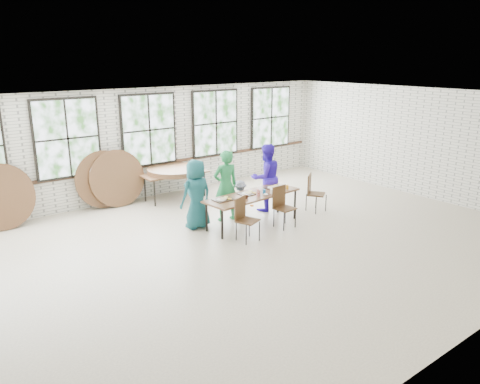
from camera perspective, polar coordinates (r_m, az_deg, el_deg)
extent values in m
plane|color=beige|center=(9.90, 1.43, -6.36)|extent=(12.00, 12.00, 0.00)
plane|color=white|center=(9.17, 1.56, 11.21)|extent=(12.00, 12.00, 0.00)
plane|color=silver|center=(13.14, -11.08, 5.85)|extent=(12.00, 0.00, 12.00)
plane|color=silver|center=(6.74, 26.58, -5.55)|extent=(12.00, 0.00, 12.00)
plane|color=silver|center=(13.94, 21.06, 5.65)|extent=(0.00, 9.00, 9.00)
cube|color=#422819|center=(13.23, -10.88, 3.28)|extent=(11.80, 0.05, 0.08)
cube|color=black|center=(12.21, -20.32, 6.15)|extent=(1.62, 0.05, 1.97)
cube|color=white|center=(12.18, -20.26, 6.13)|extent=(1.50, 0.01, 1.85)
cube|color=black|center=(13.03, -11.05, 7.43)|extent=(1.62, 0.05, 1.97)
cube|color=white|center=(13.00, -10.98, 7.42)|extent=(1.50, 0.01, 1.85)
cube|color=black|center=(14.14, -3.02, 8.39)|extent=(1.62, 0.05, 1.97)
cube|color=white|center=(14.12, -2.94, 8.37)|extent=(1.50, 0.01, 1.85)
cube|color=black|center=(15.49, 3.75, 9.06)|extent=(1.62, 0.05, 1.97)
cube|color=white|center=(15.47, 3.83, 9.05)|extent=(1.50, 0.01, 1.85)
cube|color=brown|center=(10.77, 1.53, -0.40)|extent=(2.46, 1.00, 0.04)
cylinder|color=black|center=(10.04, -2.18, -3.90)|extent=(0.05, 0.05, 0.70)
cylinder|color=black|center=(10.50, -4.10, -3.00)|extent=(0.05, 0.05, 0.70)
cylinder|color=black|center=(11.36, 6.70, -1.57)|extent=(0.05, 0.05, 0.70)
cylinder|color=black|center=(11.77, 4.66, -0.87)|extent=(0.05, 0.05, 0.70)
cube|color=#492F18|center=(9.92, 0.96, -3.53)|extent=(0.54, 0.53, 0.03)
cube|color=#492F18|center=(9.93, 0.02, -1.98)|extent=(0.40, 0.18, 0.50)
cylinder|color=black|center=(9.77, 0.76, -5.28)|extent=(0.02, 0.02, 0.44)
cylinder|color=black|center=(10.02, -0.46, -4.72)|extent=(0.02, 0.02, 0.44)
cylinder|color=black|center=(9.98, 2.38, -4.81)|extent=(0.02, 0.02, 0.44)
cylinder|color=black|center=(10.23, 1.15, -4.28)|extent=(0.02, 0.02, 0.44)
cube|color=#492F18|center=(10.75, 5.49, -2.02)|extent=(0.45, 0.43, 0.03)
cube|color=#492F18|center=(10.79, 4.78, -0.53)|extent=(0.42, 0.07, 0.50)
cylinder|color=black|center=(10.59, 5.37, -3.62)|extent=(0.02, 0.02, 0.44)
cylinder|color=black|center=(10.82, 4.15, -3.14)|extent=(0.02, 0.02, 0.44)
cylinder|color=black|center=(10.82, 6.77, -3.21)|extent=(0.02, 0.02, 0.44)
cylinder|color=black|center=(11.05, 5.54, -2.75)|extent=(0.02, 0.02, 0.44)
cube|color=#492F18|center=(11.96, 9.30, -0.26)|extent=(0.57, 0.57, 0.03)
cube|color=#492F18|center=(11.92, 8.45, 0.97)|extent=(0.36, 0.27, 0.50)
cylinder|color=black|center=(11.79, 9.25, -1.67)|extent=(0.02, 0.02, 0.44)
cylinder|color=black|center=(12.01, 8.07, -1.28)|extent=(0.02, 0.02, 0.44)
cylinder|color=black|center=(12.05, 10.42, -1.34)|extent=(0.02, 0.02, 0.44)
cylinder|color=black|center=(12.27, 9.25, -0.96)|extent=(0.02, 0.02, 0.44)
imported|color=navy|center=(10.63, -5.34, -0.26)|extent=(0.80, 0.54, 1.60)
imported|color=#228143|center=(11.06, -1.76, 0.77)|extent=(0.68, 0.51, 1.71)
imported|color=#151E41|center=(11.42, 0.00, -0.82)|extent=(0.67, 0.54, 0.91)
imported|color=#351BC1|center=(11.82, 3.19, 1.78)|extent=(0.91, 0.76, 1.71)
cube|color=brown|center=(12.91, -7.95, 2.27)|extent=(1.82, 0.81, 0.04)
cylinder|color=black|center=(12.42, -10.36, -0.18)|extent=(0.04, 0.04, 0.70)
cylinder|color=black|center=(12.89, -11.50, 0.37)|extent=(0.04, 0.04, 0.70)
cylinder|color=black|center=(13.17, -4.36, 0.99)|extent=(0.04, 0.04, 0.70)
cylinder|color=black|center=(13.62, -5.64, 1.47)|extent=(0.04, 0.04, 0.70)
cube|color=black|center=(10.35, -2.03, -0.93)|extent=(0.44, 0.33, 0.02)
cube|color=black|center=(10.80, 1.03, -0.19)|extent=(0.44, 0.33, 0.02)
cube|color=black|center=(11.32, 4.16, 0.54)|extent=(0.44, 0.33, 0.02)
cylinder|color=black|center=(10.44, 0.72, -0.55)|extent=(0.09, 0.09, 0.09)
cube|color=red|center=(10.62, 2.25, -0.23)|extent=(0.06, 0.06, 0.11)
cylinder|color=#1769AE|center=(10.84, 2.96, 0.08)|extent=(0.07, 0.07, 0.10)
cylinder|color=orange|center=(11.23, 5.80, 0.62)|extent=(0.07, 0.07, 0.11)
cylinder|color=white|center=(10.87, 4.13, 0.10)|extent=(0.17, 0.17, 0.10)
ellipsoid|color=white|center=(10.27, 0.06, -0.97)|extent=(0.11, 0.11, 0.05)
ellipsoid|color=white|center=(10.68, 3.18, -0.31)|extent=(0.11, 0.11, 0.05)
ellipsoid|color=white|center=(11.11, 4.24, 0.32)|extent=(0.11, 0.11, 0.05)
cylinder|color=brown|center=(12.90, -7.96, 2.44)|extent=(1.50, 1.50, 0.04)
cylinder|color=brown|center=(12.89, -7.97, 2.63)|extent=(1.50, 1.50, 0.04)
cylinder|color=brown|center=(12.88, -7.98, 2.83)|extent=(1.50, 1.50, 0.04)
cylinder|color=brown|center=(11.93, -27.18, -0.50)|extent=(1.50, 0.30, 1.49)
cylinder|color=brown|center=(11.83, -27.17, -0.63)|extent=(1.50, 0.40, 1.47)
cylinder|color=brown|center=(12.56, -16.26, 1.44)|extent=(1.50, 0.21, 1.50)
cylinder|color=brown|center=(12.59, -14.70, 1.59)|extent=(1.50, 0.32, 1.48)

